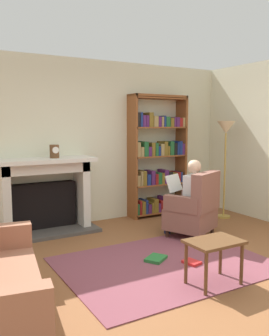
{
  "coord_description": "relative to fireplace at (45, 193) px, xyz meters",
  "views": [
    {
      "loc": [
        -2.39,
        -3.1,
        1.66
      ],
      "look_at": [
        0.1,
        1.2,
        1.05
      ],
      "focal_mm": 38.95,
      "sensor_mm": 36.0,
      "label": 1
    }
  ],
  "objects": [
    {
      "name": "ground",
      "position": [
        0.85,
        -2.3,
        -0.6
      ],
      "size": [
        14.0,
        14.0,
        0.0
      ],
      "primitive_type": "plane",
      "color": "brown"
    },
    {
      "name": "side_table",
      "position": [
        0.96,
        -2.7,
        -0.2
      ],
      "size": [
        0.56,
        0.39,
        0.48
      ],
      "color": "brown",
      "rests_on": "ground"
    },
    {
      "name": "floor_lamp",
      "position": [
        3.0,
        -0.72,
        0.84
      ],
      "size": [
        0.32,
        0.32,
        1.7
      ],
      "color": "#B7933F",
      "rests_on": "ground"
    },
    {
      "name": "mantel_clock",
      "position": [
        0.14,
        -0.1,
        0.64
      ],
      "size": [
        0.14,
        0.14,
        0.2
      ],
      "color": "brown",
      "rests_on": "fireplace"
    },
    {
      "name": "bookshelf",
      "position": [
        2.08,
        0.03,
        0.43
      ],
      "size": [
        1.09,
        0.32,
        2.16
      ],
      "color": "brown",
      "rests_on": "ground"
    },
    {
      "name": "area_rug",
      "position": [
        0.85,
        -2.0,
        -0.6
      ],
      "size": [
        2.4,
        1.8,
        0.01
      ],
      "primitive_type": "cube",
      "color": "brown",
      "rests_on": "ground"
    },
    {
      "name": "side_wall_right",
      "position": [
        3.5,
        -1.05,
        0.75
      ],
      "size": [
        0.1,
        5.2,
        2.7
      ],
      "primitive_type": "cube",
      "color": "beige",
      "rests_on": "ground"
    },
    {
      "name": "scattered_books",
      "position": [
        0.91,
        -1.95,
        -0.57
      ],
      "size": [
        0.56,
        0.57,
        0.04
      ],
      "color": "red",
      "rests_on": "area_rug"
    },
    {
      "name": "seated_reader",
      "position": [
        1.77,
        -1.24,
        0.02
      ],
      "size": [
        0.51,
        0.6,
        1.14
      ],
      "rotation": [
        0.0,
        0.0,
        3.57
      ],
      "color": "silver",
      "rests_on": "ground"
    },
    {
      "name": "fireplace",
      "position": [
        0.0,
        0.0,
        0.0
      ],
      "size": [
        1.51,
        0.64,
        1.14
      ],
      "color": "#4C4742",
      "rests_on": "ground"
    },
    {
      "name": "back_wall",
      "position": [
        0.85,
        0.25,
        0.75
      ],
      "size": [
        5.6,
        0.1,
        2.7
      ],
      "primitive_type": "cube",
      "color": "beige",
      "rests_on": "ground"
    },
    {
      "name": "armchair_reading",
      "position": [
        1.82,
        -1.34,
        -0.18
      ],
      "size": [
        0.84,
        0.83,
        0.97
      ],
      "rotation": [
        0.0,
        0.0,
        3.57
      ],
      "color": "#331E14",
      "rests_on": "ground"
    }
  ]
}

